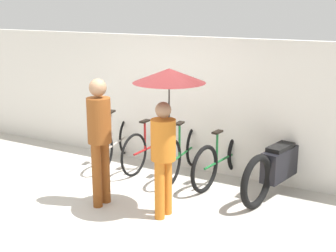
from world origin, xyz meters
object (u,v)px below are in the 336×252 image
parked_bicycle_0 (116,142)px  motorcycle (279,166)px  pedestrian_leading (99,132)px  parked_bicycle_3 (223,158)px  pedestrian_center (167,104)px  parked_bicycle_2 (184,152)px  parked_bicycle_1 (151,146)px

parked_bicycle_0 → motorcycle: size_ratio=0.80×
pedestrian_leading → parked_bicycle_3: bearing=57.9°
pedestrian_leading → motorcycle: pedestrian_leading is taller
parked_bicycle_3 → pedestrian_center: 1.84m
pedestrian_leading → pedestrian_center: (0.93, 0.19, 0.45)m
parked_bicycle_2 → motorcycle: (1.57, 0.00, 0.04)m
parked_bicycle_1 → motorcycle: bearing=-90.4°
parked_bicycle_0 → pedestrian_center: bearing=-139.7°
parked_bicycle_1 → parked_bicycle_2: 0.66m
parked_bicycle_0 → parked_bicycle_2: bearing=-101.6°
pedestrian_center → motorcycle: pedestrian_center is taller
parked_bicycle_0 → motorcycle: 2.89m
parked_bicycle_0 → parked_bicycle_1: 0.67m
parked_bicycle_3 → parked_bicycle_0: bearing=98.0°
pedestrian_leading → motorcycle: (2.01, 1.59, -0.61)m
parked_bicycle_2 → pedestrian_leading: 1.78m
parked_bicycle_1 → pedestrian_leading: pedestrian_leading is taller
pedestrian_center → parked_bicycle_2: bearing=111.4°
parked_bicycle_1 → pedestrian_center: pedestrian_center is taller
parked_bicycle_3 → pedestrian_leading: 2.09m
parked_bicycle_1 → pedestrian_leading: bearing=-171.2°
parked_bicycle_1 → motorcycle: (2.23, -0.06, 0.05)m
parked_bicycle_2 → parked_bicycle_3: size_ratio=0.96×
parked_bicycle_0 → parked_bicycle_1: size_ratio=0.98×
parked_bicycle_3 → pedestrian_leading: size_ratio=1.01×
parked_bicycle_3 → pedestrian_center: pedestrian_center is taller
pedestrian_center → pedestrian_leading: bearing=-166.2°
parked_bicycle_0 → pedestrian_leading: pedestrian_leading is taller
motorcycle → parked_bicycle_3: bearing=97.1°
pedestrian_center → parked_bicycle_1: bearing=130.3°
pedestrian_leading → parked_bicycle_1: bearing=99.4°
parked_bicycle_2 → pedestrian_leading: size_ratio=0.98×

